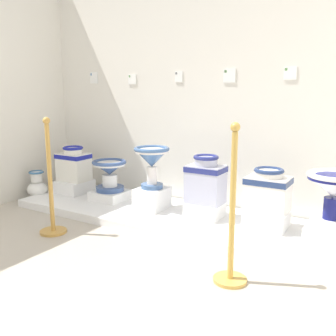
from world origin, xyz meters
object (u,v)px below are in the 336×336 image
(info_placard_third, at_px, (179,77))
(stanchion_post_near_left, at_px, (51,198))
(plinth_block_rightmost, at_px, (205,210))
(antique_toilet_rightmost, at_px, (206,179))
(antique_toilet_squat_floral, at_px, (109,171))
(antique_toilet_tall_cobalt, at_px, (334,188))
(stanchion_post_near_right, at_px, (232,231))
(info_placard_second, at_px, (132,79))
(info_placard_fourth, at_px, (229,75))
(decorative_vase_corner, at_px, (37,187))
(antique_toilet_leftmost, at_px, (74,164))
(info_placard_fifth, at_px, (290,73))
(plinth_block_squat_floral, at_px, (110,195))
(antique_toilet_pale_glazed, at_px, (152,159))
(plinth_block_tall_cobalt, at_px, (330,235))
(antique_toilet_central_ornate, at_px, (268,190))
(info_placard_first, at_px, (94,78))
(plinth_block_leftmost, at_px, (75,186))
(plinth_block_pale_glazed, at_px, (152,198))
(plinth_block_central_ornate, at_px, (266,219))

(info_placard_third, distance_m, stanchion_post_near_left, 1.84)
(plinth_block_rightmost, distance_m, antique_toilet_rightmost, 0.30)
(antique_toilet_squat_floral, distance_m, antique_toilet_tall_cobalt, 2.33)
(plinth_block_rightmost, xyz_separation_m, stanchion_post_near_right, (0.64, -0.92, 0.21))
(info_placard_second, distance_m, info_placard_fourth, 1.21)
(decorative_vase_corner, relative_size, stanchion_post_near_left, 0.33)
(antique_toilet_leftmost, xyz_separation_m, info_placard_fifth, (2.38, 0.44, 1.01))
(plinth_block_squat_floral, distance_m, antique_toilet_pale_glazed, 0.76)
(plinth_block_squat_floral, distance_m, antique_toilet_rightmost, 1.23)
(antique_toilet_tall_cobalt, bearing_deg, stanchion_post_near_right, -120.86)
(antique_toilet_rightmost, xyz_separation_m, stanchion_post_near_right, (0.64, -0.92, -0.10))
(stanchion_post_near_left, bearing_deg, plinth_block_tall_cobalt, 20.36)
(antique_toilet_central_ornate, relative_size, info_placard_first, 2.82)
(antique_toilet_pale_glazed, bearing_deg, plinth_block_leftmost, 177.13)
(plinth_block_rightmost, relative_size, plinth_block_tall_cobalt, 0.87)
(decorative_vase_corner, bearing_deg, antique_toilet_pale_glazed, 7.25)
(plinth_block_rightmost, xyz_separation_m, stanchion_post_near_left, (-1.11, -0.92, 0.18))
(antique_toilet_pale_glazed, bearing_deg, antique_toilet_tall_cobalt, -1.33)
(info_placard_first, bearing_deg, plinth_block_tall_cobalt, -10.37)
(antique_toilet_central_ornate, bearing_deg, stanchion_post_near_right, -87.65)
(antique_toilet_squat_floral, height_order, antique_toilet_pale_glazed, antique_toilet_pale_glazed)
(plinth_block_rightmost, distance_m, info_placard_second, 1.80)
(antique_toilet_tall_cobalt, xyz_separation_m, decorative_vase_corner, (-3.27, -0.16, -0.39))
(plinth_block_rightmost, bearing_deg, plinth_block_leftmost, 179.49)
(info_placard_fourth, bearing_deg, plinth_block_rightmost, -93.27)
(plinth_block_leftmost, height_order, plinth_block_rightmost, plinth_block_leftmost)
(info_placard_second, xyz_separation_m, info_placard_fifth, (1.81, 0.00, 0.02))
(antique_toilet_squat_floral, relative_size, plinth_block_pale_glazed, 1.15)
(plinth_block_tall_cobalt, distance_m, info_placard_second, 2.71)
(antique_toilet_rightmost, height_order, antique_toilet_central_ornate, antique_toilet_rightmost)
(plinth_block_tall_cobalt, height_order, stanchion_post_near_left, stanchion_post_near_left)
(plinth_block_pale_glazed, bearing_deg, stanchion_post_near_left, -120.65)
(plinth_block_tall_cobalt, xyz_separation_m, stanchion_post_near_right, (-0.50, -0.84, 0.21))
(antique_toilet_tall_cobalt, bearing_deg, info_placard_fifth, 134.01)
(antique_toilet_rightmost, height_order, info_placard_fourth, info_placard_fourth)
(antique_toilet_rightmost, distance_m, stanchion_post_near_left, 1.44)
(antique_toilet_leftmost, height_order, antique_toilet_rightmost, antique_toilet_rightmost)
(antique_toilet_leftmost, distance_m, info_placard_third, 1.63)
(stanchion_post_near_right, bearing_deg, antique_toilet_central_ornate, 92.35)
(antique_toilet_squat_floral, bearing_deg, antique_toilet_central_ornate, 1.00)
(plinth_block_tall_cobalt, relative_size, info_placard_first, 2.72)
(plinth_block_leftmost, xyz_separation_m, antique_toilet_leftmost, (0.00, 0.00, 0.28))
(plinth_block_leftmost, bearing_deg, info_placard_fifth, 10.36)
(plinth_block_squat_floral, xyz_separation_m, plinth_block_central_ornate, (1.78, 0.03, 0.02))
(info_placard_third, xyz_separation_m, stanchion_post_near_left, (-0.55, -1.37, -1.11))
(antique_toilet_squat_floral, bearing_deg, info_placard_first, 142.47)
(plinth_block_squat_floral, relative_size, plinth_block_tall_cobalt, 0.98)
(plinth_block_leftmost, relative_size, plinth_block_squat_floral, 1.01)
(antique_toilet_central_ornate, bearing_deg, antique_toilet_leftmost, -179.86)
(info_placard_fourth, bearing_deg, antique_toilet_squat_floral, -159.12)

